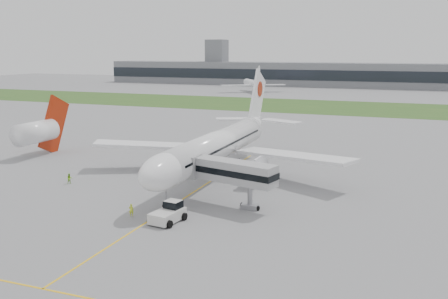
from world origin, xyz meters
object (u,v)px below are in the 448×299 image
at_px(jet_bridge, 224,171).
at_px(ground_crew_near, 131,210).
at_px(airliner, 219,144).
at_px(neighbor_aircraft, 38,131).
at_px(pushback_tug, 169,213).

xyz_separation_m(jet_bridge, ground_crew_near, (-9.96, -8.75, -4.19)).
bearing_deg(airliner, neighbor_aircraft, 176.19).
bearing_deg(ground_crew_near, pushback_tug, 154.03).
xyz_separation_m(airliner, neighbor_aircraft, (-41.23, 2.75, -0.50)).
height_order(airliner, neighbor_aircraft, airliner).
relative_size(pushback_tug, ground_crew_near, 3.13).
bearing_deg(jet_bridge, pushback_tug, -101.76).
bearing_deg(ground_crew_near, airliner, -122.77).
distance_m(airliner, neighbor_aircraft, 41.33).
bearing_deg(ground_crew_near, jet_bridge, -164.11).
xyz_separation_m(pushback_tug, ground_crew_near, (-5.65, 0.06, -0.32)).
xyz_separation_m(airliner, pushback_tug, (2.54, -24.06, -4.50)).
xyz_separation_m(jet_bridge, neighbor_aircraft, (-48.09, 18.00, 0.12)).
bearing_deg(ground_crew_near, neighbor_aircraft, -60.45).
relative_size(pushback_tug, jet_bridge, 0.36).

